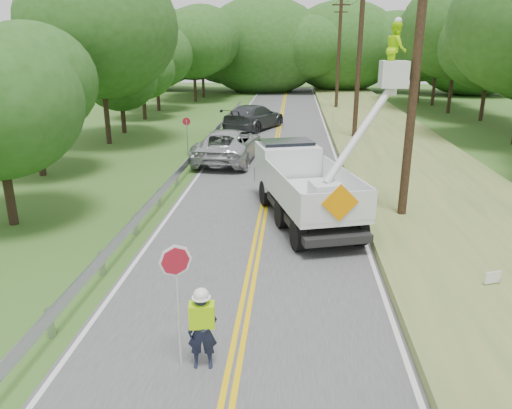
{
  "coord_description": "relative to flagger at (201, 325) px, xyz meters",
  "views": [
    {
      "loc": [
        1.06,
        -7.89,
        6.15
      ],
      "look_at": [
        0.0,
        6.0,
        1.5
      ],
      "focal_mm": 34.41,
      "sensor_mm": 36.0,
      "label": 1
    }
  ],
  "objects": [
    {
      "name": "yard_sign",
      "position": [
        6.79,
        3.43,
        -0.48
      ],
      "size": [
        0.43,
        0.19,
        0.66
      ],
      "color": "white",
      "rests_on": "ground"
    },
    {
      "name": "stop_sign_permanent",
      "position": [
        -4.25,
        18.71,
        0.44
      ],
      "size": [
        0.44,
        0.18,
        2.15
      ],
      "color": "#A2A6A9",
      "rests_on": "ground"
    },
    {
      "name": "bucket_truck",
      "position": [
        2.12,
        9.48,
        0.59
      ],
      "size": [
        5.22,
        7.22,
        6.73
      ],
      "color": "black",
      "rests_on": "road"
    },
    {
      "name": "flagger",
      "position": [
        0.0,
        0.0,
        0.0
      ],
      "size": [
        1.05,
        0.45,
        2.6
      ],
      "color": "#191E33",
      "rests_on": "road"
    },
    {
      "name": "utility_poles",
      "position": [
        5.61,
        16.78,
        4.32
      ],
      "size": [
        1.6,
        43.3,
        10.0
      ],
      "color": "black",
      "rests_on": "ground"
    },
    {
      "name": "ground",
      "position": [
        0.61,
        -0.23,
        -0.95
      ],
      "size": [
        140.0,
        140.0,
        0.0
      ],
      "primitive_type": "plane",
      "color": "#38501E",
      "rests_on": "ground"
    },
    {
      "name": "suv_silver",
      "position": [
        -1.77,
        17.55,
        -0.07
      ],
      "size": [
        3.37,
        6.42,
        1.72
      ],
      "primitive_type": "imported",
      "rotation": [
        0.0,
        0.0,
        3.06
      ],
      "color": "#B6B9BD",
      "rests_on": "road"
    },
    {
      "name": "road",
      "position": [
        0.61,
        13.77,
        -0.94
      ],
      "size": [
        7.2,
        96.0,
        0.03
      ],
      "color": "#454547",
      "rests_on": "ground"
    },
    {
      "name": "treeline_left",
      "position": [
        -9.6,
        30.26,
        4.73
      ],
      "size": [
        10.13,
        54.39,
        11.04
      ],
      "color": "#332319",
      "rests_on": "ground"
    },
    {
      "name": "tall_grass_verge",
      "position": [
        7.71,
        13.77,
        -0.8
      ],
      "size": [
        7.0,
        96.0,
        0.3
      ],
      "primitive_type": "cube",
      "color": "#577036",
      "rests_on": "ground"
    },
    {
      "name": "suv_darkgrey",
      "position": [
        -1.2,
        27.62,
        -0.04
      ],
      "size": [
        4.69,
        6.62,
        1.78
      ],
      "primitive_type": "imported",
      "rotation": [
        0.0,
        0.0,
        2.74
      ],
      "color": "#3B3F43",
      "rests_on": "road"
    },
    {
      "name": "treeline_horizon",
      "position": [
        1.66,
        56.05,
        4.55
      ],
      "size": [
        56.56,
        14.98,
        12.02
      ],
      "color": "#244E17",
      "rests_on": "ground"
    },
    {
      "name": "guardrail",
      "position": [
        -3.4,
        14.68,
        -0.4
      ],
      "size": [
        0.18,
        48.0,
        0.77
      ],
      "color": "#A2A6A9",
      "rests_on": "ground"
    }
  ]
}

